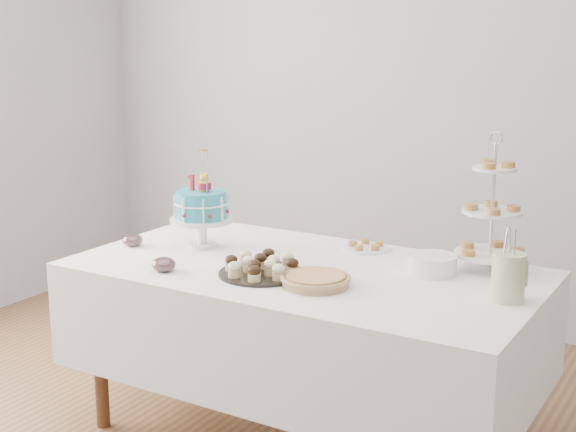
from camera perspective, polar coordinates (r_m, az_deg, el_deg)
The scene contains 11 objects.
walls at distance 2.95m, azimuth -1.68°, elevation 5.76°, with size 5.04×4.04×2.70m.
table at distance 3.39m, azimuth 1.16°, elevation -7.34°, with size 1.92×1.02×0.77m.
birthday_cake at distance 3.62m, azimuth -6.15°, elevation -0.36°, with size 0.29×0.29×0.44m.
cupcake_tray at distance 3.21m, azimuth -1.89°, elevation -3.54°, with size 0.35×0.35×0.08m.
pie at distance 3.08m, azimuth 1.98°, elevation -4.54°, with size 0.27×0.27×0.04m.
tiered_stand at distance 3.34m, azimuth 14.31°, elevation 0.24°, with size 0.29×0.29×0.57m.
plate_stack at distance 3.28m, azimuth 10.22°, elevation -3.40°, with size 0.20×0.20×0.08m.
pastry_plate at distance 3.60m, azimuth 5.58°, elevation -2.16°, with size 0.21×0.21×0.03m.
jam_bowl_a at distance 3.30m, azimuth -8.82°, elevation -3.44°, with size 0.10×0.10×0.06m.
jam_bowl_b at distance 3.71m, azimuth -11.00°, elevation -1.71°, with size 0.09×0.09×0.05m.
utensil_pitcher at distance 2.99m, azimuth 15.42°, elevation -4.08°, with size 0.12×0.12×0.27m.
Camera 1 is at (1.58, -2.47, 1.72)m, focal length 50.00 mm.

